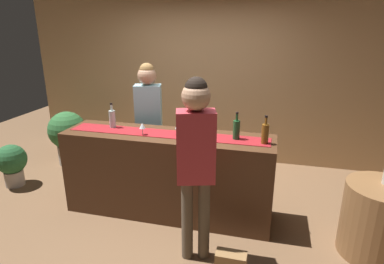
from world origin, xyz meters
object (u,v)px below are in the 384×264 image
(wine_bottle_green, at_px, (236,129))
(bartender, at_px, (149,113))
(wine_glass_mid_counter, at_px, (142,126))
(customer_sipping, at_px, (196,152))
(potted_plant_small, at_px, (12,162))
(wine_bottle_clear, at_px, (112,119))
(wine_bottle_amber, at_px, (265,133))
(round_side_table, at_px, (378,221))
(handbag, at_px, (231,263))
(wine_glass_near_customer, at_px, (178,126))
(potted_plant_tall, at_px, (68,134))

(wine_bottle_green, relative_size, bartender, 0.18)
(wine_glass_mid_counter, relative_size, customer_sipping, 0.08)
(potted_plant_small, bearing_deg, wine_bottle_clear, -1.34)
(wine_bottle_amber, height_order, wine_glass_mid_counter, wine_bottle_amber)
(round_side_table, bearing_deg, wine_glass_mid_counter, 177.40)
(wine_bottle_clear, relative_size, bartender, 0.18)
(wine_bottle_amber, distance_m, potted_plant_small, 3.50)
(bartender, distance_m, round_side_table, 2.86)
(handbag, bearing_deg, wine_bottle_amber, 75.88)
(potted_plant_small, height_order, handbag, potted_plant_small)
(customer_sipping, distance_m, round_side_table, 1.92)
(wine_glass_near_customer, distance_m, bartender, 0.83)
(wine_bottle_green, bearing_deg, wine_bottle_clear, 178.08)
(customer_sipping, xyz_separation_m, round_side_table, (1.71, 0.49, -0.74))
(wine_glass_near_customer, relative_size, potted_plant_tall, 0.17)
(wine_bottle_green, relative_size, wine_bottle_amber, 1.00)
(potted_plant_tall, bearing_deg, wine_bottle_green, -19.06)
(wine_bottle_green, bearing_deg, bartender, 155.50)
(customer_sipping, bearing_deg, wine_bottle_amber, 32.47)
(potted_plant_small, relative_size, handbag, 2.16)
(wine_bottle_amber, height_order, potted_plant_tall, wine_bottle_amber)
(potted_plant_tall, bearing_deg, round_side_table, -15.78)
(wine_bottle_clear, distance_m, wine_bottle_amber, 1.79)
(wine_bottle_green, distance_m, wine_bottle_amber, 0.31)
(wine_glass_near_customer, height_order, customer_sipping, customer_sipping)
(wine_bottle_clear, height_order, round_side_table, wine_bottle_clear)
(wine_bottle_green, height_order, wine_glass_near_customer, wine_bottle_green)
(wine_bottle_amber, distance_m, wine_glass_mid_counter, 1.33)
(wine_bottle_clear, xyz_separation_m, wine_glass_mid_counter, (0.45, -0.17, -0.01))
(wine_glass_mid_counter, bearing_deg, potted_plant_small, 174.36)
(round_side_table, xyz_separation_m, handbag, (-1.34, -0.64, -0.26))
(potted_plant_small, bearing_deg, customer_sipping, -15.86)
(bartender, height_order, potted_plant_small, bartender)
(customer_sipping, bearing_deg, handbag, -38.85)
(wine_bottle_green, distance_m, wine_bottle_clear, 1.48)
(handbag, bearing_deg, customer_sipping, 157.61)
(wine_glass_mid_counter, height_order, round_side_table, wine_glass_mid_counter)
(wine_glass_mid_counter, height_order, customer_sipping, customer_sipping)
(round_side_table, bearing_deg, wine_glass_near_customer, 174.41)
(wine_glass_mid_counter, bearing_deg, round_side_table, -2.60)
(wine_bottle_clear, bearing_deg, round_side_table, -5.47)
(wine_glass_mid_counter, xyz_separation_m, potted_plant_tall, (-1.77, 1.09, -0.60))
(wine_bottle_amber, relative_size, potted_plant_tall, 0.35)
(potted_plant_tall, relative_size, potted_plant_small, 1.44)
(wine_bottle_green, relative_size, wine_glass_mid_counter, 2.10)
(wine_bottle_amber, bearing_deg, wine_glass_mid_counter, -177.66)
(wine_glass_mid_counter, distance_m, potted_plant_tall, 2.17)
(wine_bottle_clear, distance_m, handbag, 2.09)
(potted_plant_small, bearing_deg, round_side_table, -4.00)
(wine_bottle_clear, relative_size, handbag, 1.08)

